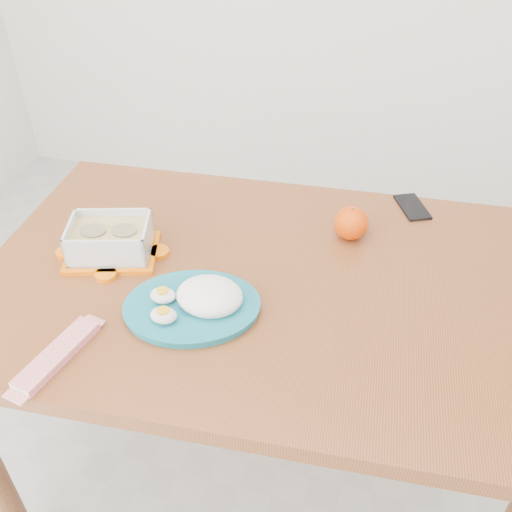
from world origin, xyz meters
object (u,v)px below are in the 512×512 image
(smartphone, at_px, (412,207))
(food_container, at_px, (110,240))
(orange_fruit, at_px, (351,223))
(rice_plate, at_px, (197,301))
(dining_table, at_px, (256,305))

(smartphone, bearing_deg, food_container, -174.71)
(orange_fruit, xyz_separation_m, smartphone, (0.14, 0.18, -0.04))
(rice_plate, relative_size, smartphone, 2.97)
(dining_table, relative_size, rice_plate, 3.63)
(smartphone, bearing_deg, dining_table, -155.49)
(food_container, height_order, orange_fruit, food_container)
(rice_plate, height_order, smartphone, rice_plate)
(orange_fruit, distance_m, smartphone, 0.23)
(dining_table, bearing_deg, orange_fruit, 44.91)
(dining_table, distance_m, food_container, 0.38)
(food_container, bearing_deg, dining_table, -13.99)
(orange_fruit, height_order, smartphone, orange_fruit)
(food_container, xyz_separation_m, smartphone, (0.68, 0.41, -0.04))
(dining_table, relative_size, orange_fruit, 15.80)
(food_container, relative_size, smartphone, 2.01)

